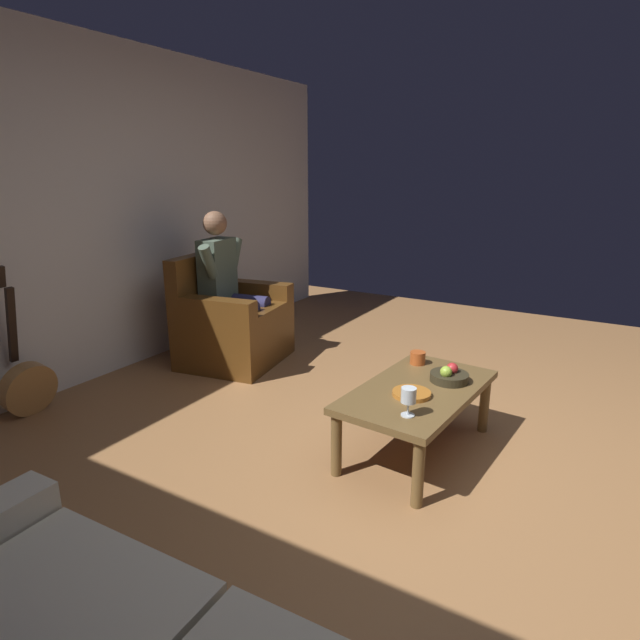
# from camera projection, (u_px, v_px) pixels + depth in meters

# --- Properties ---
(ground_plane) EXTENTS (7.23, 7.23, 0.00)m
(ground_plane) POSITION_uv_depth(u_px,v_px,m) (484.00, 470.00, 2.89)
(ground_plane) COLOR #97683E
(wall_back) EXTENTS (6.02, 0.06, 2.57)m
(wall_back) POSITION_uv_depth(u_px,v_px,m) (99.00, 213.00, 4.03)
(wall_back) COLOR silver
(wall_back) RESTS_ON ground
(armchair) EXTENTS (0.95, 0.87, 0.92)m
(armchair) POSITION_uv_depth(u_px,v_px,m) (231.00, 324.00, 4.47)
(armchair) COLOR #593614
(armchair) RESTS_ON ground
(person_seated) EXTENTS (0.61, 0.61, 1.28)m
(person_seated) POSITION_uv_depth(u_px,v_px,m) (230.00, 284.00, 4.37)
(person_seated) COLOR #4D5E4D
(person_seated) RESTS_ON ground
(coffee_table) EXTENTS (1.10, 0.67, 0.40)m
(coffee_table) POSITION_uv_depth(u_px,v_px,m) (418.00, 397.00, 3.00)
(coffee_table) COLOR brown
(coffee_table) RESTS_ON ground
(guitar) EXTENTS (0.36, 0.24, 1.01)m
(guitar) POSITION_uv_depth(u_px,v_px,m) (27.00, 383.00, 3.51)
(guitar) COLOR #A9763F
(guitar) RESTS_ON ground
(wine_glass_near) EXTENTS (0.08, 0.08, 0.15)m
(wine_glass_near) POSITION_uv_depth(u_px,v_px,m) (409.00, 397.00, 2.62)
(wine_glass_near) COLOR silver
(wine_glass_near) RESTS_ON coffee_table
(fruit_bowl) EXTENTS (0.22, 0.22, 0.11)m
(fruit_bowl) POSITION_uv_depth(u_px,v_px,m) (449.00, 376.00, 3.07)
(fruit_bowl) COLOR #302A1B
(fruit_bowl) RESTS_ON coffee_table
(decorative_dish) EXTENTS (0.21, 0.21, 0.02)m
(decorative_dish) POSITION_uv_depth(u_px,v_px,m) (412.00, 394.00, 2.88)
(decorative_dish) COLOR #B26924
(decorative_dish) RESTS_ON coffee_table
(candle_jar) EXTENTS (0.10, 0.10, 0.08)m
(candle_jar) POSITION_uv_depth(u_px,v_px,m) (418.00, 358.00, 3.35)
(candle_jar) COLOR #AF4E20
(candle_jar) RESTS_ON coffee_table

